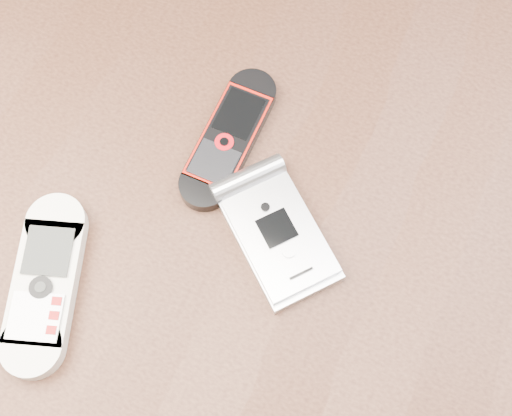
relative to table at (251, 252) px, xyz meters
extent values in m
plane|color=#472B19|center=(0.00, 0.00, -0.64)|extent=(4.00, 4.00, 0.00)
cube|color=black|center=(0.00, 0.00, 0.09)|extent=(1.20, 0.80, 0.03)
cube|color=white|center=(-0.12, -0.12, 0.11)|extent=(0.09, 0.15, 0.02)
cube|color=black|center=(-0.04, 0.05, 0.11)|extent=(0.04, 0.13, 0.01)
cube|color=silver|center=(0.03, -0.01, 0.11)|extent=(0.13, 0.12, 0.02)
camera|label=1|loc=(0.08, -0.18, 0.63)|focal=50.00mm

